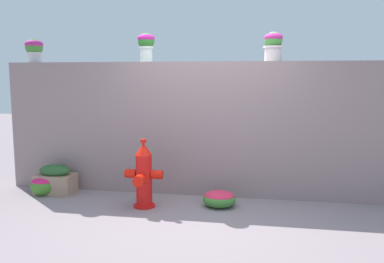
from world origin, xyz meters
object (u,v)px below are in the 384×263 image
at_px(potted_plant_2, 273,44).
at_px(flower_bush_left, 219,198).
at_px(potted_plant_0, 34,49).
at_px(fire_hydrant, 144,176).
at_px(potted_plant_1, 146,44).
at_px(flower_bush_right, 43,185).
at_px(planter_box, 55,180).

distance_m(potted_plant_2, flower_bush_left, 2.27).
relative_size(potted_plant_0, fire_hydrant, 0.40).
bearing_deg(potted_plant_1, fire_hydrant, -77.54).
xyz_separation_m(potted_plant_0, flower_bush_left, (3.00, -0.66, -2.05)).
height_order(potted_plant_1, flower_bush_left, potted_plant_1).
relative_size(potted_plant_1, flower_bush_right, 1.13).
xyz_separation_m(potted_plant_0, planter_box, (0.52, -0.48, -1.96)).
bearing_deg(flower_bush_right, potted_plant_2, 9.93).
bearing_deg(potted_plant_2, flower_bush_right, -170.07).
bearing_deg(potted_plant_0, potted_plant_1, -0.90).
relative_size(potted_plant_1, potted_plant_2, 1.03).
distance_m(potted_plant_0, flower_bush_left, 3.70).
xyz_separation_m(potted_plant_1, potted_plant_2, (1.84, 0.03, -0.03)).
xyz_separation_m(fire_hydrant, flower_bush_right, (-1.63, 0.28, -0.27)).
height_order(fire_hydrant, planter_box, fire_hydrant).
bearing_deg(planter_box, fire_hydrant, -14.40).
xyz_separation_m(fire_hydrant, planter_box, (-1.49, 0.38, -0.21)).
xyz_separation_m(potted_plant_0, potted_plant_1, (1.83, -0.03, 0.05)).
distance_m(potted_plant_2, planter_box, 3.75).
height_order(fire_hydrant, flower_bush_left, fire_hydrant).
bearing_deg(flower_bush_left, potted_plant_1, 151.72).
height_order(potted_plant_0, potted_plant_1, potted_plant_1).
height_order(potted_plant_2, fire_hydrant, potted_plant_2).
height_order(potted_plant_0, flower_bush_left, potted_plant_0).
distance_m(potted_plant_0, planter_box, 2.08).
distance_m(potted_plant_0, fire_hydrant, 2.80).
distance_m(flower_bush_left, flower_bush_right, 2.62).
relative_size(flower_bush_left, planter_box, 0.80).
relative_size(potted_plant_0, potted_plant_1, 0.87).
bearing_deg(flower_bush_right, fire_hydrant, -9.90).
xyz_separation_m(potted_plant_2, flower_bush_left, (-0.67, -0.66, -2.07)).
bearing_deg(fire_hydrant, planter_box, 165.60).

